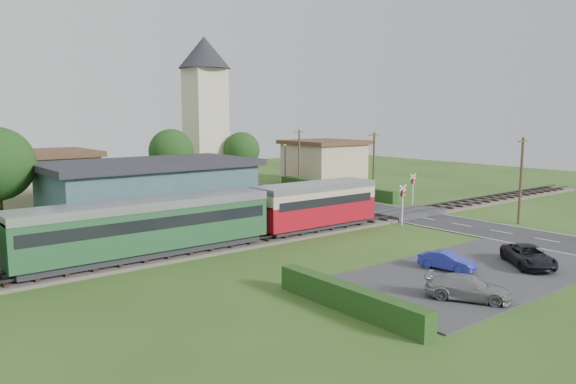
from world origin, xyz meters
TOP-DOWN VIEW (x-y plane):
  - ground at (0.00, 0.00)m, footprint 120.00×120.00m
  - railway_track at (0.00, 2.00)m, footprint 76.00×3.20m
  - road at (10.00, 0.00)m, footprint 6.00×70.00m
  - car_park at (-1.50, -12.00)m, footprint 17.00×9.00m
  - crossing_deck at (10.00, 2.00)m, footprint 6.20×3.40m
  - platform at (-10.00, 5.20)m, footprint 30.00×3.00m
  - equipment_hut at (-18.00, 5.20)m, footprint 2.30×2.30m
  - station_building at (-10.00, 10.99)m, footprint 16.00×9.00m
  - train at (-17.57, 2.00)m, footprint 43.20×2.90m
  - church_tower at (5.00, 28.00)m, footprint 6.00×6.00m
  - house_west at (-15.00, 25.00)m, footprint 10.80×8.80m
  - house_east at (20.00, 24.00)m, footprint 8.80×8.80m
  - hedge_carpark at (-11.00, -12.00)m, footprint 0.80×9.00m
  - hedge_roadside at (14.20, 16.00)m, footprint 0.80×18.00m
  - hedge_station at (-10.00, 15.50)m, footprint 22.00×0.80m
  - tree_b at (-2.00, 23.00)m, footprint 4.60×4.60m
  - tree_c at (8.00, 25.00)m, footprint 4.20×4.20m
  - utility_pole_b at (14.20, -6.00)m, footprint 1.40×0.22m
  - utility_pole_c at (14.20, 10.00)m, footprint 1.40×0.22m
  - utility_pole_d at (14.20, 22.00)m, footprint 1.40×0.22m
  - crossing_signal_near at (6.40, -0.41)m, footprint 0.84×0.28m
  - crossing_signal_far at (13.60, 4.39)m, footprint 0.84×0.28m
  - streetlamp_east at (16.00, 27.00)m, footprint 0.30×0.30m
  - car_on_road at (10.25, 11.62)m, footprint 4.02×2.30m
  - car_park_blue at (-2.00, -10.75)m, footprint 1.71×3.33m
  - car_park_silver at (-5.56, -14.50)m, footprint 3.43×4.27m
  - car_park_dark at (2.36, -13.25)m, footprint 4.24×4.61m
  - pedestrian_near at (-3.56, 5.38)m, footprint 0.82×0.64m
  - pedestrian_far at (-15.26, 4.83)m, footprint 0.65×0.80m

SIDE VIEW (x-z plane):
  - ground at x=0.00m, z-range 0.00..0.00m
  - road at x=10.00m, z-range 0.00..0.05m
  - car_park at x=-1.50m, z-range 0.00..0.08m
  - railway_track at x=0.00m, z-range -0.13..0.36m
  - crossing_deck at x=10.00m, z-range 0.00..0.45m
  - platform at x=-10.00m, z-range 0.00..0.45m
  - hedge_carpark at x=-11.00m, z-range 0.00..1.20m
  - hedge_roadside at x=14.20m, z-range 0.00..1.20m
  - car_park_blue at x=-2.00m, z-range 0.08..1.12m
  - hedge_station at x=-10.00m, z-range 0.00..1.30m
  - car_park_silver at x=-5.56m, z-range 0.08..1.24m
  - car_park_dark at x=2.36m, z-range 0.08..1.28m
  - car_on_road at x=10.25m, z-range 0.05..1.34m
  - pedestrian_far at x=-15.26m, z-range 0.45..2.00m
  - pedestrian_near at x=-3.56m, z-range 0.45..2.42m
  - equipment_hut at x=-18.00m, z-range 0.47..3.02m
  - crossing_signal_near at x=6.40m, z-range 0.50..3.78m
  - crossing_signal_far at x=13.60m, z-range 0.50..3.78m
  - train at x=-17.57m, z-range 0.48..3.88m
  - station_building at x=-10.00m, z-range 0.04..5.34m
  - house_west at x=-15.00m, z-range 0.04..5.54m
  - house_east at x=20.00m, z-range 0.05..5.55m
  - streetlamp_east at x=16.00m, z-range 0.46..5.62m
  - utility_pole_b at x=14.20m, z-range 0.13..7.13m
  - utility_pole_c at x=14.20m, z-range 0.13..7.13m
  - utility_pole_d at x=14.20m, z-range 0.13..7.13m
  - tree_c at x=8.00m, z-range 1.26..8.04m
  - tree_b at x=-2.00m, z-range 1.35..8.69m
  - church_tower at x=5.00m, z-range 1.43..19.03m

